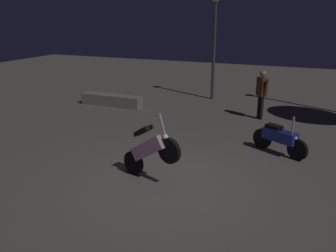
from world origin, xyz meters
name	(u,v)px	position (x,y,z in m)	size (l,w,h in m)	color
ground_plane	(166,184)	(0.00, 0.00, 0.00)	(40.00, 40.00, 0.00)	#605951
motorcycle_pink_foreground	(150,150)	(-0.38, 0.01, 0.74)	(1.61, 0.61, 1.63)	black
motorcycle_blue_parked_left	(279,138)	(2.09, 2.81, 0.44)	(1.51, 0.88, 1.11)	black
person_rider_beside	(262,90)	(1.10, 5.98, 1.05)	(0.52, 0.55, 1.74)	black
streetlamp_near	(215,33)	(-1.35, 8.33, 2.85)	(0.36, 0.36, 4.41)	#38383D
planter_wall_low	(112,100)	(-4.81, 5.56, 0.23)	(2.62, 0.50, 0.45)	gray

